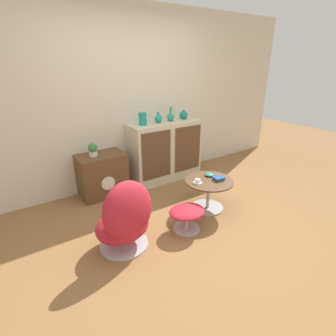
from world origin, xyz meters
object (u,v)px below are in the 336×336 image
object	(u,v)px
vase_inner_left	(158,119)
vase_rightmost	(183,115)
tv_console	(102,175)
book_stack	(219,178)
potted_plant	(93,150)
sideboard	(165,151)
ottoman	(187,214)
vase_inner_right	(171,117)
coffee_table	(208,190)
egg_chair	(125,219)
teacup	(198,181)
bowl	(209,175)
vase_leftmost	(143,119)

from	to	relation	value
vase_inner_left	vase_rightmost	distance (m)	0.48
tv_console	book_stack	distance (m)	1.65
vase_rightmost	potted_plant	xyz separation A→B (m)	(-1.53, 0.01, -0.31)
sideboard	book_stack	xyz separation A→B (m)	(0.04, -1.20, -0.05)
vase_inner_left	ottoman	bearing A→B (deg)	-109.38
vase_inner_right	vase_rightmost	bearing A→B (deg)	0.00
vase_rightmost	vase_inner_right	bearing A→B (deg)	180.00
coffee_table	vase_rightmost	distance (m)	1.44
sideboard	egg_chair	world-z (taller)	sideboard
egg_chair	teacup	size ratio (longest dim) A/B	7.02
teacup	bowl	distance (m)	0.28
ottoman	coffee_table	world-z (taller)	coffee_table
tv_console	potted_plant	world-z (taller)	potted_plant
coffee_table	ottoman	bearing A→B (deg)	-157.22
ottoman	teacup	distance (m)	0.48
ottoman	vase_inner_right	distance (m)	1.74
sideboard	bowl	size ratio (longest dim) A/B	10.09
tv_console	vase_rightmost	distance (m)	1.60
vase_inner_left	teacup	bearing A→B (deg)	-96.48
vase_leftmost	vase_inner_right	bearing A→B (deg)	0.00
vase_inner_right	coffee_table	bearing A→B (deg)	-99.25
vase_inner_left	potted_plant	world-z (taller)	vase_inner_left
sideboard	vase_inner_left	xyz separation A→B (m)	(-0.11, 0.00, 0.54)
potted_plant	teacup	world-z (taller)	potted_plant
vase_leftmost	vase_rightmost	size ratio (longest dim) A/B	1.27
tv_console	vase_leftmost	xyz separation A→B (m)	(0.69, -0.01, 0.74)
vase_rightmost	bowl	world-z (taller)	vase_rightmost
bowl	coffee_table	bearing A→B (deg)	-132.98
bowl	sideboard	bearing A→B (deg)	91.46
ottoman	vase_rightmost	world-z (taller)	vase_rightmost
tv_console	coffee_table	bearing A→B (deg)	-49.23
egg_chair	teacup	bearing A→B (deg)	7.82
egg_chair	teacup	world-z (taller)	egg_chair
teacup	book_stack	xyz separation A→B (m)	(0.28, -0.09, 0.00)
ottoman	book_stack	xyz separation A→B (m)	(0.63, 0.16, 0.22)
sideboard	teacup	xyz separation A→B (m)	(-0.24, -1.12, -0.05)
book_stack	bowl	size ratio (longest dim) A/B	1.22
vase_rightmost	teacup	distance (m)	1.40
ottoman	vase_inner_left	distance (m)	1.66
vase_inner_left	bowl	bearing A→B (deg)	-82.43
vase_rightmost	teacup	size ratio (longest dim) A/B	1.30
coffee_table	vase_leftmost	size ratio (longest dim) A/B	3.35
vase_inner_right	teacup	xyz separation A→B (m)	(-0.36, -1.12, -0.59)
tv_console	book_stack	bearing A→B (deg)	-47.69
vase_inner_left	book_stack	bearing A→B (deg)	-82.78
teacup	vase_inner_right	bearing A→B (deg)	72.33
ottoman	bowl	xyz separation A→B (m)	(0.62, 0.32, 0.22)
coffee_table	book_stack	bearing A→B (deg)	-28.48
ottoman	teacup	size ratio (longest dim) A/B	3.84
vase_inner_right	book_stack	size ratio (longest dim) A/B	1.51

